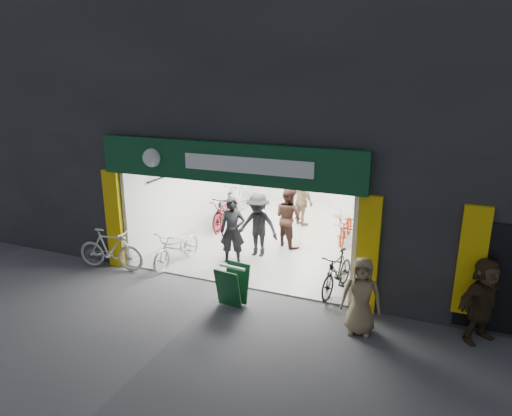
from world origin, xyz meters
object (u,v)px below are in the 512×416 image
Objects in this scene: bike_right_front at (337,272)px; pedestrian_near at (361,296)px; bike_left_front at (177,247)px; parked_bike at (111,249)px; sandwich_board at (232,285)px.

pedestrian_near is (0.80, -1.52, 0.28)m from bike_right_front.
parked_bike is (-1.45, -0.90, 0.06)m from bike_left_front.
pedestrian_near is (5.10, -1.50, 0.30)m from bike_left_front.
pedestrian_near is at bearing -10.48° from bike_left_front.
pedestrian_near is 2.80m from sandwich_board.
sandwich_board is (2.32, -1.47, 0.00)m from bike_left_front.
bike_left_front is at bearing 157.10° from pedestrian_near.
pedestrian_near reaches higher than bike_left_front.
bike_left_front is 1.19× the size of pedestrian_near.
bike_right_front is at bearing 111.33° from pedestrian_near.
bike_left_front is 5.32m from pedestrian_near.
bike_right_front is at bearing -88.56° from parked_bike.
parked_bike reaches higher than sandwich_board.
pedestrian_near is at bearing -52.13° from bike_right_front.
sandwich_board is (-2.78, 0.03, -0.29)m from pedestrian_near.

